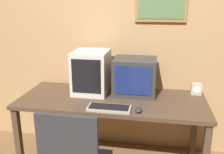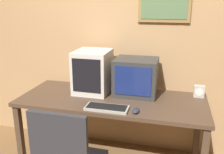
# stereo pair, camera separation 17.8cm
# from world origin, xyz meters

# --- Properties ---
(wall_back) EXTENTS (8.00, 0.08, 2.60)m
(wall_back) POSITION_xyz_m (0.00, 1.41, 1.30)
(wall_back) COLOR tan
(wall_back) RESTS_ON ground_plane
(desk) EXTENTS (1.81, 0.74, 0.75)m
(desk) POSITION_xyz_m (0.00, 0.96, 0.67)
(desk) COLOR #4C3828
(desk) RESTS_ON ground_plane
(monitor_left) EXTENTS (0.35, 0.39, 0.44)m
(monitor_left) POSITION_xyz_m (-0.24, 1.09, 0.97)
(monitor_left) COLOR beige
(monitor_left) RESTS_ON desk
(monitor_right) EXTENTS (0.42, 0.35, 0.37)m
(monitor_right) POSITION_xyz_m (0.20, 1.13, 0.93)
(monitor_right) COLOR #333333
(monitor_right) RESTS_ON desk
(keyboard_main) EXTENTS (0.38, 0.16, 0.03)m
(keyboard_main) POSITION_xyz_m (0.02, 0.69, 0.76)
(keyboard_main) COLOR #A8A399
(keyboard_main) RESTS_ON desk
(mouse_near_keyboard) EXTENTS (0.06, 0.10, 0.04)m
(mouse_near_keyboard) POSITION_xyz_m (0.28, 0.69, 0.77)
(mouse_near_keyboard) COLOR #282D3D
(mouse_near_keyboard) RESTS_ON desk
(desk_clock) EXTENTS (0.10, 0.06, 0.12)m
(desk_clock) POSITION_xyz_m (0.83, 1.20, 0.81)
(desk_clock) COLOR #B7B2AD
(desk_clock) RESTS_ON desk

